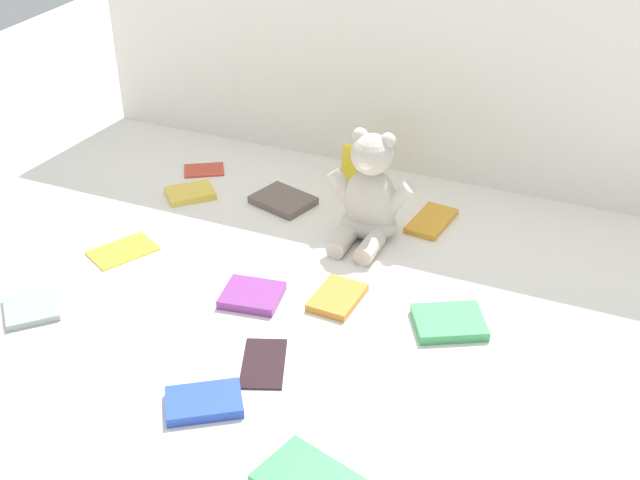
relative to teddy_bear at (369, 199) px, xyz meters
The scene contains 15 objects.
ground_plane 0.14m from the teddy_bear, 105.23° to the right, with size 3.20×3.20×0.00m, color silver.
backdrop_drape 0.38m from the teddy_bear, 95.16° to the left, with size 1.56×0.03×0.60m, color white.
teddy_bear is the anchor object (origin of this frame).
book_case_1 0.24m from the teddy_bear, 167.28° to the left, with size 0.10×0.12×0.02m, color brown.
book_case_2 0.50m from the teddy_bear, 149.35° to the right, with size 0.08×0.13×0.01m, color yellow.
book_case_3 0.33m from the teddy_bear, 111.58° to the right, with size 0.09×0.11×0.02m, color #84368A.
book_case_4 0.67m from the teddy_bear, 133.80° to the right, with size 0.10×0.09×0.01m, color #8B9E97.
book_case_5 0.43m from the teddy_bear, behind, with size 0.08×0.10×0.02m, color yellow.
book_case_6 0.16m from the teddy_bear, 42.11° to the left, with size 0.07×0.13×0.01m, color orange.
book_case_7 0.34m from the teddy_bear, 44.24° to the right, with size 0.10×0.12×0.02m, color #3E9E58.
book_case_8 0.18m from the teddy_bear, 117.46° to the left, with size 0.08×0.02×0.11m, color yellow.
book_case_9 0.46m from the teddy_bear, 91.97° to the right, with size 0.07×0.12×0.01m, color #2C1C20.
book_case_10 0.58m from the teddy_bear, 95.50° to the right, with size 0.08×0.12×0.02m, color blue.
book_case_11 0.25m from the teddy_bear, 83.08° to the right, with size 0.08×0.11×0.01m, color orange.
book_case_12 0.48m from the teddy_bear, 165.64° to the left, with size 0.07×0.09×0.01m, color #CA3F29.
Camera 1 is at (0.51, -1.27, 0.89)m, focal length 46.41 mm.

